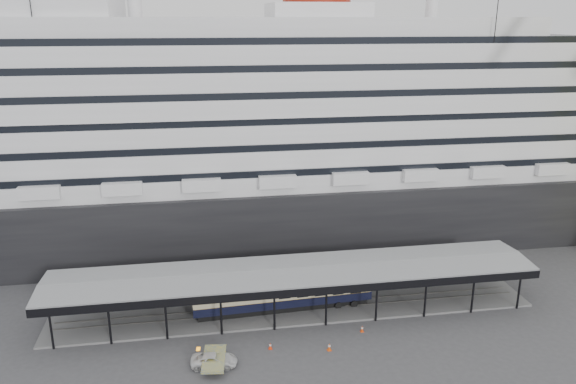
% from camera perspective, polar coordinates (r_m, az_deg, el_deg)
% --- Properties ---
extents(ground, '(200.00, 200.00, 0.00)m').
position_cam_1_polar(ground, '(63.15, 1.42, -13.98)').
color(ground, '#3C3C3F').
rests_on(ground, ground).
extents(cruise_ship, '(130.00, 30.00, 43.90)m').
position_cam_1_polar(cruise_ship, '(86.87, -2.44, 7.67)').
color(cruise_ship, black).
rests_on(cruise_ship, ground).
extents(platform_canopy, '(56.00, 9.18, 5.30)m').
position_cam_1_polar(platform_canopy, '(66.30, 0.62, -10.03)').
color(platform_canopy, slate).
rests_on(platform_canopy, ground).
extents(port_truck, '(4.75, 2.60, 1.26)m').
position_cam_1_polar(port_truck, '(57.91, -7.52, -16.58)').
color(port_truck, silver).
rests_on(port_truck, ground).
extents(pullman_carriage, '(20.99, 3.77, 20.49)m').
position_cam_1_polar(pullman_carriage, '(66.04, -0.51, -10.00)').
color(pullman_carriage, black).
rests_on(pullman_carriage, ground).
extents(traffic_cone_left, '(0.37, 0.37, 0.72)m').
position_cam_1_polar(traffic_cone_left, '(60.12, -1.81, -15.35)').
color(traffic_cone_left, red).
rests_on(traffic_cone_left, ground).
extents(traffic_cone_mid, '(0.49, 0.49, 0.85)m').
position_cam_1_polar(traffic_cone_mid, '(59.98, 4.21, -15.40)').
color(traffic_cone_mid, '#DB490C').
rests_on(traffic_cone_mid, ground).
extents(traffic_cone_right, '(0.43, 0.43, 0.74)m').
position_cam_1_polar(traffic_cone_right, '(63.43, 7.54, -13.60)').
color(traffic_cone_right, '#E1400C').
rests_on(traffic_cone_right, ground).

